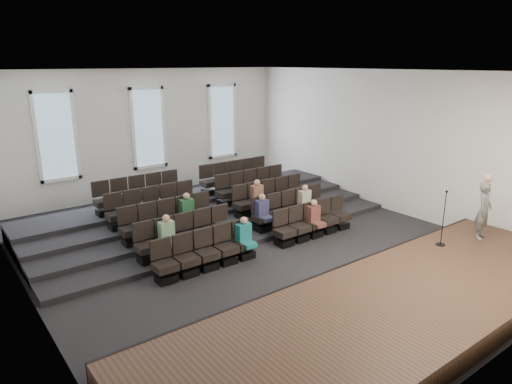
# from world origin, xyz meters

# --- Properties ---
(ground) EXTENTS (14.00, 14.00, 0.00)m
(ground) POSITION_xyz_m (0.00, 0.00, 0.00)
(ground) COLOR black
(ground) RESTS_ON ground
(ceiling) EXTENTS (12.00, 14.00, 0.02)m
(ceiling) POSITION_xyz_m (0.00, 0.00, 5.01)
(ceiling) COLOR white
(ceiling) RESTS_ON ground
(wall_back) EXTENTS (12.00, 0.04, 5.00)m
(wall_back) POSITION_xyz_m (0.00, 7.02, 2.50)
(wall_back) COLOR silver
(wall_back) RESTS_ON ground
(wall_front) EXTENTS (12.00, 0.04, 5.00)m
(wall_front) POSITION_xyz_m (0.00, -7.02, 2.50)
(wall_front) COLOR silver
(wall_front) RESTS_ON ground
(wall_left) EXTENTS (0.04, 14.00, 5.00)m
(wall_left) POSITION_xyz_m (-6.02, 0.00, 2.50)
(wall_left) COLOR silver
(wall_left) RESTS_ON ground
(wall_right) EXTENTS (0.04, 14.00, 5.00)m
(wall_right) POSITION_xyz_m (6.02, 0.00, 2.50)
(wall_right) COLOR silver
(wall_right) RESTS_ON ground
(stage) EXTENTS (11.80, 3.60, 0.50)m
(stage) POSITION_xyz_m (0.00, -5.10, 0.25)
(stage) COLOR #472D1E
(stage) RESTS_ON ground
(stage_lip) EXTENTS (11.80, 0.06, 0.52)m
(stage_lip) POSITION_xyz_m (0.00, -3.33, 0.25)
(stage_lip) COLOR black
(stage_lip) RESTS_ON ground
(risers) EXTENTS (11.80, 4.80, 0.60)m
(risers) POSITION_xyz_m (0.00, 3.17, 0.20)
(risers) COLOR black
(risers) RESTS_ON ground
(seating_rows) EXTENTS (6.80, 4.70, 1.67)m
(seating_rows) POSITION_xyz_m (-0.00, 1.54, 0.68)
(seating_rows) COLOR black
(seating_rows) RESTS_ON ground
(windows) EXTENTS (8.44, 0.10, 3.24)m
(windows) POSITION_xyz_m (0.00, 6.95, 2.70)
(windows) COLOR white
(windows) RESTS_ON wall_back
(audience) EXTENTS (5.45, 2.64, 1.10)m
(audience) POSITION_xyz_m (0.28, 0.45, 0.83)
(audience) COLOR #177370
(audience) RESTS_ON seating_rows
(speaker) EXTENTS (0.65, 0.49, 1.59)m
(speaker) POSITION_xyz_m (4.70, -4.39, 1.29)
(speaker) COLOR #5F5D5A
(speaker) RESTS_ON stage
(mic_stand) EXTENTS (0.26, 0.26, 1.53)m
(mic_stand) POSITION_xyz_m (3.33, -4.01, 0.95)
(mic_stand) COLOR black
(mic_stand) RESTS_ON stage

